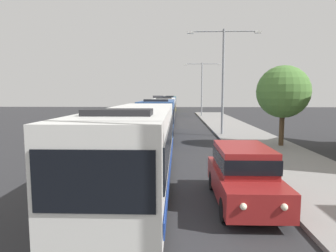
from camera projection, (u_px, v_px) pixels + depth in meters
The scene contains 10 objects.
bus_lead at pixel (137, 144), 11.09m from camera, with size 2.58×11.64×3.21m.
bus_second_in_line at pixel (159, 117), 24.29m from camera, with size 2.58×10.58×3.21m.
bus_middle at pixel (165, 109), 37.11m from camera, with size 2.58×11.95×3.21m.
bus_fourth_in_line at pixel (168, 105), 49.82m from camera, with size 2.58×12.30×3.21m.
bus_rear at pixel (170, 103), 63.45m from camera, with size 2.58×11.41×3.21m.
white_suv at pixel (243, 173), 9.48m from camera, with size 1.86×4.55×1.90m.
box_truck_oncoming at pixel (158, 101), 73.44m from camera, with size 2.35×7.91×3.15m.
streetlamp_mid at pixel (223, 71), 24.40m from camera, with size 6.14×0.28×8.82m.
streetlamp_far at pixel (202, 83), 45.46m from camera, with size 5.85×0.28×8.31m.
roadside_tree at pixel (283, 92), 19.14m from camera, with size 3.46×3.46×5.32m.
Camera 1 is at (0.23, 0.20, 3.60)m, focal length 31.00 mm.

